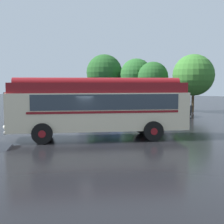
# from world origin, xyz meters

# --- Properties ---
(ground_plane) EXTENTS (120.00, 120.00, 0.00)m
(ground_plane) POSITION_xyz_m (0.00, 0.00, 0.00)
(ground_plane) COLOR black
(vintage_bus) EXTENTS (9.35, 8.28, 3.49)m
(vintage_bus) POSITION_xyz_m (0.71, 0.60, 1.89)
(vintage_bus) COLOR beige
(vintage_bus) RESTS_ON ground
(car_near_left) EXTENTS (2.06, 4.25, 1.66)m
(car_near_left) POSITION_xyz_m (-4.78, 13.04, 0.85)
(car_near_left) COLOR navy
(car_near_left) RESTS_ON ground
(car_mid_left) EXTENTS (1.96, 4.20, 1.66)m
(car_mid_left) POSITION_xyz_m (-1.71, 13.45, 0.85)
(car_mid_left) COLOR silver
(car_mid_left) RESTS_ON ground
(car_mid_right) EXTENTS (2.39, 4.40, 1.66)m
(car_mid_right) POSITION_xyz_m (0.70, 13.20, 0.85)
(car_mid_right) COLOR black
(car_mid_right) RESTS_ON ground
(box_van) EXTENTS (2.39, 5.80, 2.50)m
(box_van) POSITION_xyz_m (-7.50, 13.69, 1.36)
(box_van) COLOR navy
(box_van) RESTS_ON ground
(tree_far_left) EXTENTS (4.54, 4.54, 6.76)m
(tree_far_left) POSITION_xyz_m (-11.02, 19.50, 4.43)
(tree_far_left) COLOR #4C3823
(tree_far_left) RESTS_ON ground
(tree_left_of_centre) EXTENTS (3.81, 3.81, 6.06)m
(tree_left_of_centre) POSITION_xyz_m (-6.31, 19.35, 4.21)
(tree_left_of_centre) COLOR #4C3823
(tree_left_of_centre) RESTS_ON ground
(tree_centre) EXTENTS (3.40, 3.40, 5.51)m
(tree_centre) POSITION_xyz_m (-3.52, 18.10, 3.81)
(tree_centre) COLOR #4C3823
(tree_centre) RESTS_ON ground
(tree_right_of_centre) EXTENTS (4.45, 4.45, 6.22)m
(tree_right_of_centre) POSITION_xyz_m (0.63, 19.07, 4.04)
(tree_right_of_centre) COLOR #4C3823
(tree_right_of_centre) RESTS_ON ground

